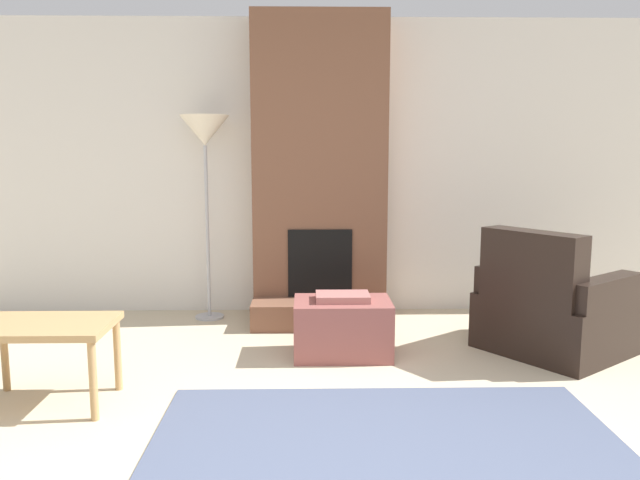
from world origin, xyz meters
TOP-DOWN VIEW (x-y plane):
  - wall_back at (0.00, 3.36)m, footprint 8.23×0.06m
  - fireplace at (0.00, 3.11)m, footprint 1.14×0.74m
  - ottoman at (0.14, 2.04)m, footprint 0.69×0.46m
  - armchair at (1.64, 2.08)m, footprint 1.20×1.21m
  - side_table at (-1.61, 1.21)m, footprint 0.76×0.52m
  - floor_lamp_left at (-0.97, 3.07)m, footprint 0.41×0.41m
  - area_rug at (0.29, 0.80)m, footprint 2.38×1.18m

SIDE VIEW (x-z plane):
  - area_rug at x=0.29m, z-range 0.00..0.01m
  - ottoman at x=0.14m, z-range -0.02..0.44m
  - armchair at x=1.64m, z-range -0.17..0.74m
  - side_table at x=-1.61m, z-range 0.18..0.67m
  - fireplace at x=0.00m, z-range -0.09..2.51m
  - wall_back at x=0.00m, z-range 0.00..2.60m
  - floor_lamp_left at x=-0.97m, z-range 0.68..2.43m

